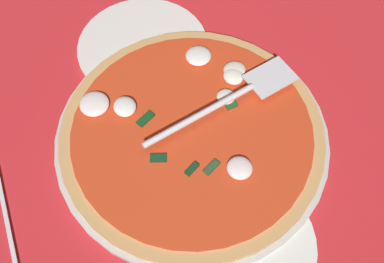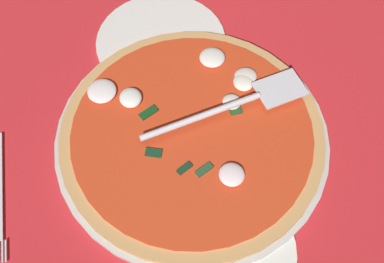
{
  "view_description": "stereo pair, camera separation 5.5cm",
  "coord_description": "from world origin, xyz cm",
  "px_view_note": "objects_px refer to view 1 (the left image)",
  "views": [
    {
      "loc": [
        -29.49,
        17.44,
        60.03
      ],
      "look_at": [
        0.68,
        3.36,
        2.46
      ],
      "focal_mm": 41.11,
      "sensor_mm": 36.0,
      "label": 1
    },
    {
      "loc": [
        -31.4,
        12.27,
        60.03
      ],
      "look_at": [
        0.68,
        3.36,
        2.46
      ],
      "focal_mm": 41.11,
      "sensor_mm": 36.0,
      "label": 2
    }
  ],
  "objects_px": {
    "dinner_plate_left": "(235,244)",
    "pizza": "(191,131)",
    "dinner_plate_right": "(143,47)",
    "pizza_server": "(228,100)"
  },
  "relations": [
    {
      "from": "dinner_plate_left",
      "to": "pizza",
      "type": "xyz_separation_m",
      "value": [
        0.18,
        -0.02,
        0.02
      ]
    },
    {
      "from": "dinner_plate_right",
      "to": "pizza_server",
      "type": "height_order",
      "value": "pizza_server"
    },
    {
      "from": "dinner_plate_right",
      "to": "pizza_server",
      "type": "bearing_deg",
      "value": -159.85
    },
    {
      "from": "dinner_plate_left",
      "to": "pizza_server",
      "type": "relative_size",
      "value": 0.81
    },
    {
      "from": "dinner_plate_left",
      "to": "pizza",
      "type": "relative_size",
      "value": 0.55
    },
    {
      "from": "pizza",
      "to": "pizza_server",
      "type": "xyz_separation_m",
      "value": [
        0.01,
        -0.07,
        0.02
      ]
    },
    {
      "from": "dinner_plate_left",
      "to": "dinner_plate_right",
      "type": "relative_size",
      "value": 0.96
    },
    {
      "from": "dinner_plate_left",
      "to": "pizza_server",
      "type": "height_order",
      "value": "pizza_server"
    },
    {
      "from": "dinner_plate_left",
      "to": "dinner_plate_right",
      "type": "distance_m",
      "value": 0.38
    },
    {
      "from": "pizza",
      "to": "dinner_plate_left",
      "type": "bearing_deg",
      "value": 174.61
    }
  ]
}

